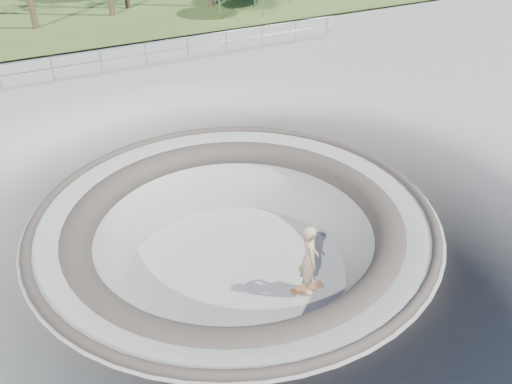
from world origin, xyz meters
TOP-DOWN VIEW (x-y plane):
  - ground at (0.00, 0.00)m, footprint 180.00×180.00m
  - skate_bowl at (0.00, 0.00)m, footprint 14.00×14.00m
  - distant_hills at (3.78, 57.17)m, footprint 103.20×45.00m
  - safety_railing at (0.00, 12.00)m, footprint 25.00×0.06m
  - skateboard at (1.20, -1.70)m, footprint 0.90×0.37m
  - skater at (1.20, -1.70)m, footprint 0.71×0.84m

SIDE VIEW (x-z plane):
  - distant_hills at x=3.78m, z-range -21.32..7.28m
  - skate_bowl at x=0.00m, z-range -3.88..0.22m
  - skateboard at x=1.20m, z-range -1.87..-1.78m
  - skater at x=1.20m, z-range -1.81..0.15m
  - ground at x=0.00m, z-range 0.00..0.00m
  - safety_railing at x=0.00m, z-range 0.18..1.20m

